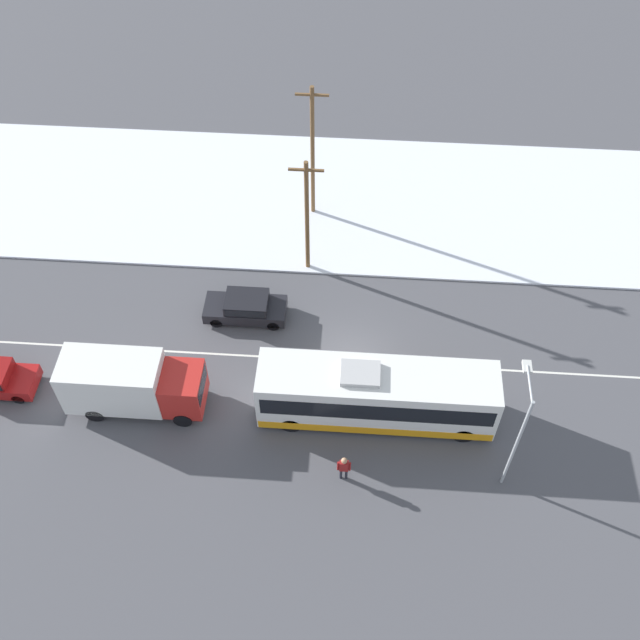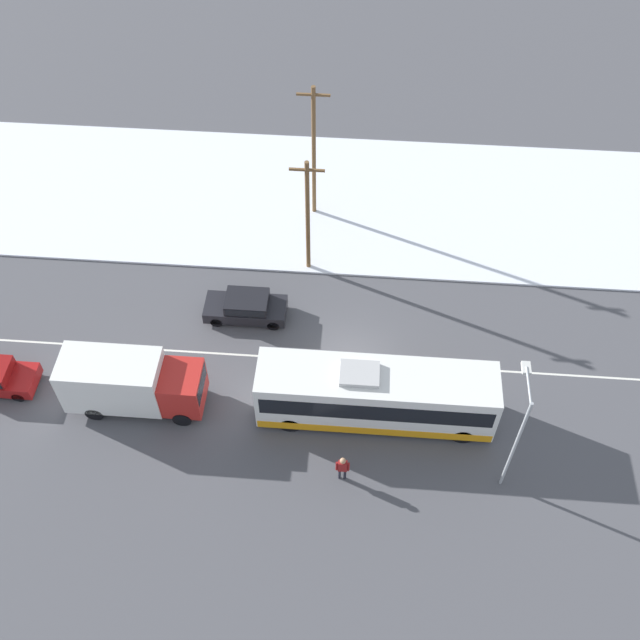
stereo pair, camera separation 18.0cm
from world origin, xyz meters
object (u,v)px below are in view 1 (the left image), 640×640
Objects in this scene: utility_pole_snowlot at (313,152)px; pedestrian_at_stop at (344,467)px; utility_pole_roadside at (307,216)px; streetlamp at (519,425)px; city_bus at (377,395)px; sedan_car at (246,307)px; box_truck at (130,383)px.

pedestrian_at_stop is at bearing -81.25° from utility_pole_snowlot.
utility_pole_roadside is at bearing -89.37° from utility_pole_snowlot.
pedestrian_at_stop is 0.20× the size of utility_pole_snowlot.
utility_pole_roadside reaches higher than streetlamp.
pedestrian_at_stop is (-1.35, -3.51, -0.62)m from city_bus.
utility_pole_snowlot is (-0.05, 4.62, 0.61)m from utility_pole_roadside.
pedestrian_at_stop is 0.26× the size of streetlamp.
sedan_car is (-7.00, 5.72, -0.89)m from city_bus.
pedestrian_at_stop is 13.63m from utility_pole_roadside.
pedestrian_at_stop reaches higher than sedan_car.
utility_pole_snowlot reaches higher than utility_pole_roadside.
city_bus reaches higher than sedan_car.
city_bus reaches higher than pedestrian_at_stop.
utility_pole_roadside is at bearing 51.89° from box_truck.
city_bus is at bearing 0.99° from box_truck.
utility_pole_snowlot is (-4.07, 14.16, 2.87)m from city_bus.
streetlamp reaches higher than pedestrian_at_stop.
box_truck is 0.88× the size of utility_pole_roadside.
utility_pole_roadside is (7.64, 9.74, 2.19)m from box_truck.
utility_pole_roadside is at bearing 112.83° from city_bus.
streetlamp is at bearing -25.31° from city_bus.
streetlamp is (5.85, -2.77, 2.51)m from city_bus.
sedan_car is at bearing 51.78° from box_truck.
box_truck is at bearing -117.86° from utility_pole_snowlot.
utility_pole_snowlot is at bearing 106.02° from city_bus.
city_bus is 1.48× the size of utility_pole_roadside.
pedestrian_at_stop is (10.31, -3.31, -0.69)m from box_truck.
streetlamp reaches higher than box_truck.
pedestrian_at_stop is at bearing 121.46° from sedan_car.
streetlamp is 0.76× the size of utility_pole_snowlot.
sedan_car is 15.77m from streetlamp.
city_bus is 2.57× the size of sedan_car.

